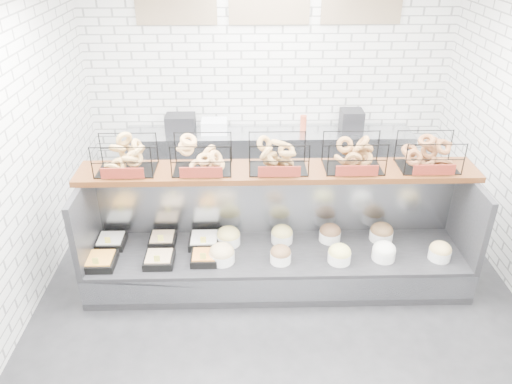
{
  "coord_description": "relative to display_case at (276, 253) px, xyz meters",
  "views": [
    {
      "loc": [
        -0.34,
        -4.06,
        3.51
      ],
      "look_at": [
        -0.23,
        0.45,
        1.03
      ],
      "focal_mm": 35.0,
      "sensor_mm": 36.0,
      "label": 1
    }
  ],
  "objects": [
    {
      "name": "bagel_shelf",
      "position": [
        0.0,
        0.18,
        1.06
      ],
      "size": [
        4.1,
        0.5,
        0.4
      ],
      "color": "#3D1D0D",
      "rests_on": "display_case"
    },
    {
      "name": "prep_counter",
      "position": [
        0.0,
        2.09,
        0.14
      ],
      "size": [
        4.0,
        0.6,
        1.2
      ],
      "color": "#93969B",
      "rests_on": "ground"
    },
    {
      "name": "room_shell",
      "position": [
        0.01,
        0.26,
        1.73
      ],
      "size": [
        5.02,
        5.51,
        3.01
      ],
      "color": "silver",
      "rests_on": "ground"
    },
    {
      "name": "display_case",
      "position": [
        0.0,
        0.0,
        0.0
      ],
      "size": [
        4.0,
        0.9,
        1.2
      ],
      "color": "black",
      "rests_on": "ground"
    },
    {
      "name": "ground",
      "position": [
        0.01,
        -0.34,
        -0.33
      ],
      "size": [
        5.5,
        5.5,
        0.0
      ],
      "primitive_type": "plane",
      "color": "black",
      "rests_on": "ground"
    }
  ]
}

